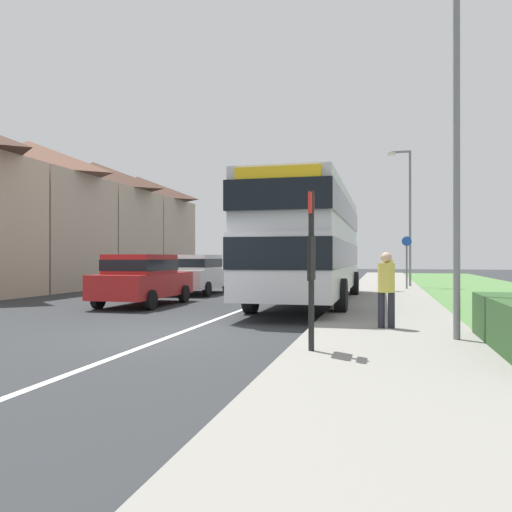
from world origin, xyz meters
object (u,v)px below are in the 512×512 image
object	(u,v)px
pedestrian_walking_away	(389,271)
bus_stop_sign	(311,259)
pedestrian_at_stop	(386,286)
street_lamp_mid	(408,209)
cycle_route_sign	(407,260)
parked_car_red	(143,278)
double_decker_bus	(310,240)
parked_car_white	(196,273)
street_lamp_near	(450,129)

from	to	relation	value
pedestrian_walking_away	bus_stop_sign	distance (m)	14.76
bus_stop_sign	pedestrian_at_stop	bearing A→B (deg)	68.47
street_lamp_mid	bus_stop_sign	bearing A→B (deg)	-96.85
pedestrian_at_stop	cycle_route_sign	world-z (taller)	cycle_route_sign
parked_car_red	pedestrian_at_stop	size ratio (longest dim) A/B	2.54
parked_car_red	cycle_route_sign	world-z (taller)	cycle_route_sign
double_decker_bus	pedestrian_at_stop	xyz separation A→B (m)	(2.40, -6.07, -1.17)
parked_car_white	pedestrian_walking_away	xyz separation A→B (m)	(7.93, 2.13, 0.06)
cycle_route_sign	pedestrian_at_stop	bearing A→B (deg)	-94.11
double_decker_bus	pedestrian_at_stop	world-z (taller)	double_decker_bus
parked_car_white	pedestrian_walking_away	size ratio (longest dim) A/B	2.49
parked_car_white	pedestrian_walking_away	bearing A→B (deg)	15.04
pedestrian_walking_away	bus_stop_sign	world-z (taller)	bus_stop_sign
parked_car_white	bus_stop_sign	size ratio (longest dim) A/B	1.60
cycle_route_sign	street_lamp_mid	size ratio (longest dim) A/B	0.36
cycle_route_sign	street_lamp_mid	bearing A→B (deg)	86.34
pedestrian_walking_away	double_decker_bus	bearing A→B (deg)	-114.20
parked_car_red	pedestrian_at_stop	world-z (taller)	pedestrian_at_stop
parked_car_white	double_decker_bus	bearing A→B (deg)	-33.94
pedestrian_walking_away	parked_car_red	bearing A→B (deg)	-136.40
bus_stop_sign	street_lamp_near	xyz separation A→B (m)	(2.22, 1.69, 2.29)
double_decker_bus	street_lamp_near	xyz separation A→B (m)	(3.49, -7.27, 1.69)
pedestrian_at_stop	cycle_route_sign	bearing A→B (deg)	85.89
street_lamp_near	street_lamp_mid	distance (m)	17.27
pedestrian_walking_away	pedestrian_at_stop	bearing A→B (deg)	-90.84
bus_stop_sign	street_lamp_near	size ratio (longest dim) A/B	0.39
double_decker_bus	pedestrian_walking_away	xyz separation A→B (m)	(2.58, 5.73, -1.17)
double_decker_bus	street_lamp_mid	world-z (taller)	street_lamp_mid
pedestrian_walking_away	street_lamp_mid	size ratio (longest dim) A/B	0.24
pedestrian_walking_away	street_lamp_near	world-z (taller)	street_lamp_near
pedestrian_at_stop	bus_stop_sign	size ratio (longest dim) A/B	0.64
parked_car_white	cycle_route_sign	world-z (taller)	cycle_route_sign
double_decker_bus	street_lamp_mid	size ratio (longest dim) A/B	1.60
double_decker_bus	bus_stop_sign	distance (m)	9.07
parked_car_red	pedestrian_walking_away	distance (m)	10.75
parked_car_red	parked_car_white	xyz separation A→B (m)	(-0.14, 5.28, 0.01)
pedestrian_walking_away	bus_stop_sign	bearing A→B (deg)	-95.12
parked_car_red	street_lamp_mid	bearing A→B (deg)	53.17
pedestrian_walking_away	street_lamp_near	size ratio (longest dim) A/B	0.25
parked_car_red	bus_stop_sign	xyz separation A→B (m)	(6.47, -7.28, 0.63)
cycle_route_sign	street_lamp_near	distance (m)	15.04
pedestrian_walking_away	cycle_route_sign	bearing A→B (deg)	66.43
parked_car_white	bus_stop_sign	xyz separation A→B (m)	(6.61, -12.56, 0.63)
parked_car_red	pedestrian_at_stop	distance (m)	8.78
parked_car_red	pedestrian_at_stop	bearing A→B (deg)	-29.95
parked_car_red	parked_car_white	size ratio (longest dim) A/B	1.02
double_decker_bus	parked_car_red	xyz separation A→B (m)	(-5.21, -1.68, -1.23)
parked_car_white	pedestrian_walking_away	world-z (taller)	pedestrian_walking_away
bus_stop_sign	double_decker_bus	bearing A→B (deg)	98.01
parked_car_white	street_lamp_mid	xyz separation A→B (m)	(8.89, 6.40, 3.09)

